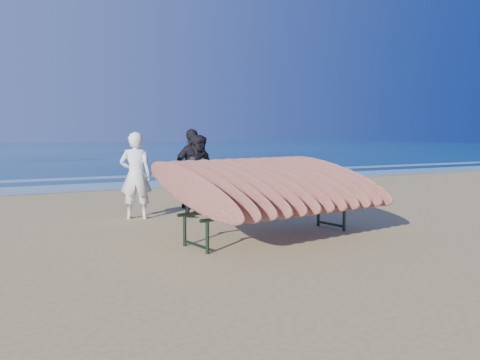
{
  "coord_description": "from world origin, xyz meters",
  "views": [
    {
      "loc": [
        -4.22,
        -7.03,
        1.76
      ],
      "look_at": [
        0.0,
        0.8,
        0.95
      ],
      "focal_mm": 38.0,
      "sensor_mm": 36.0,
      "label": 1
    }
  ],
  "objects": [
    {
      "name": "ground",
      "position": [
        0.0,
        0.0,
        0.0
      ],
      "size": [
        120.0,
        120.0,
        0.0
      ],
      "primitive_type": "plane",
      "color": "tan",
      "rests_on": "ground"
    },
    {
      "name": "ocean",
      "position": [
        0.0,
        55.0,
        0.01
      ],
      "size": [
        160.0,
        160.0,
        0.0
      ],
      "primitive_type": "plane",
      "color": "navy",
      "rests_on": "ground"
    },
    {
      "name": "foam_near",
      "position": [
        0.0,
        10.0,
        0.01
      ],
      "size": [
        160.0,
        160.0,
        0.0
      ],
      "primitive_type": "plane",
      "color": "white",
      "rests_on": "ground"
    },
    {
      "name": "foam_far",
      "position": [
        0.0,
        13.5,
        0.01
      ],
      "size": [
        160.0,
        160.0,
        0.0
      ],
      "primitive_type": "plane",
      "color": "white",
      "rests_on": "ground"
    },
    {
      "name": "surfboard_rack",
      "position": [
        0.25,
        0.19,
        0.91
      ],
      "size": [
        3.54,
        3.2,
        1.48
      ],
      "rotation": [
        0.0,
        0.0,
        0.15
      ],
      "color": "black",
      "rests_on": "ground"
    },
    {
      "name": "person_white",
      "position": [
        -1.16,
        3.2,
        0.9
      ],
      "size": [
        0.78,
        0.68,
        1.8
      ],
      "primitive_type": "imported",
      "rotation": [
        0.0,
        0.0,
        2.68
      ],
      "color": "white",
      "rests_on": "ground"
    },
    {
      "name": "person_dark_a",
      "position": [
        0.16,
        2.89,
        0.87
      ],
      "size": [
        1.07,
        1.01,
        1.74
      ],
      "primitive_type": "imported",
      "rotation": [
        0.0,
        0.0,
        0.59
      ],
      "color": "black",
      "rests_on": "ground"
    },
    {
      "name": "person_dark_b",
      "position": [
        0.48,
        4.03,
        0.94
      ],
      "size": [
        1.15,
        0.6,
        1.88
      ],
      "primitive_type": "imported",
      "rotation": [
        0.0,
        0.0,
        3.28
      ],
      "color": "black",
      "rests_on": "ground"
    }
  ]
}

